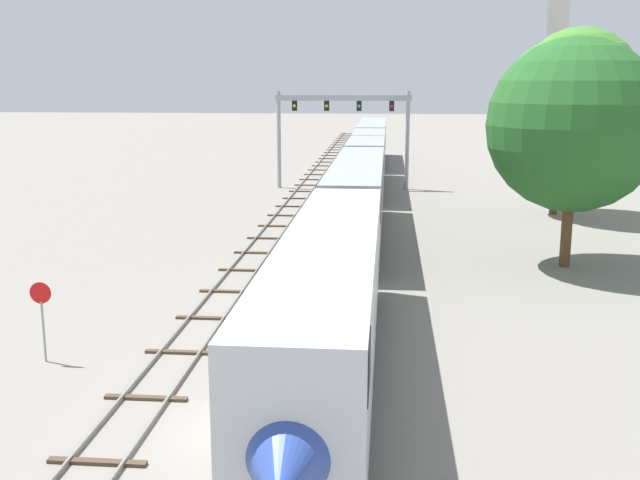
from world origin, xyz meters
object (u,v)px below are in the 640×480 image
Objects in this scene: signal_gantry at (343,118)px; trackside_tree_left at (560,96)px; passenger_train at (364,175)px; trackside_tree_mid at (574,125)px; stop_sign at (42,310)px; trackside_tree_right at (578,89)px.

signal_gantry is 0.96× the size of trackside_tree_left.
passenger_train is 7.42× the size of trackside_tree_mid.
trackside_tree_left is (23.94, 31.86, 6.63)m from stop_sign.
signal_gantry is at bearing 79.94° from stop_sign.
stop_sign is at bearing -100.06° from signal_gantry.
trackside_tree_mid reaches higher than stop_sign.
stop_sign is at bearing -126.93° from trackside_tree_left.
trackside_tree_right is at bearing 76.23° from trackside_tree_mid.
signal_gantry is 20.18m from trackside_tree_left.
passenger_train is 6.65× the size of trackside_tree_right.
stop_sign is at bearing -106.97° from passenger_train.
passenger_train reaches higher than stop_sign.
trackside_tree_left is 16.40m from trackside_tree_mid.
signal_gantry is (-2.25, 10.91, 3.71)m from passenger_train.
trackside_tree_right is at bearing -8.58° from passenger_train.
stop_sign is 40.00m from trackside_tree_right.
passenger_train is at bearing -78.35° from signal_gantry.
passenger_train is at bearing 123.31° from trackside_tree_mid.
passenger_train is 11.74m from signal_gantry.
trackside_tree_right is (0.89, -1.32, 0.51)m from trackside_tree_left.
trackside_tree_mid is 0.90× the size of trackside_tree_right.
signal_gantry is 21.73m from trackside_tree_right.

